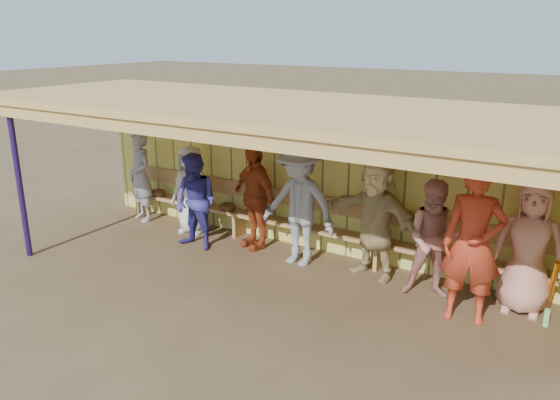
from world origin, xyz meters
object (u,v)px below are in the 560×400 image
object	(u,v)px
player_c	(196,202)
player_extra	(435,240)
player_d	(254,197)
player_g	(473,244)
bench	(305,219)
player_h	(529,247)
player_b	(192,190)
player_a	(141,176)
player_e	(299,205)
player_f	(376,218)

from	to	relation	value
player_c	player_extra	bearing A→B (deg)	6.18
player_d	player_g	world-z (taller)	player_g
player_c	player_g	size ratio (longest dim) A/B	0.80
bench	player_extra	bearing A→B (deg)	-12.65
player_c	player_h	xyz separation A→B (m)	(4.87, 0.55, 0.08)
player_b	player_d	world-z (taller)	player_d
player_a	player_b	distance (m)	1.23
player_e	player_extra	xyz separation A→B (m)	(2.05, 0.02, -0.14)
player_c	player_extra	world-z (taller)	player_extra
player_b	player_d	size ratio (longest dim) A/B	0.90
player_a	bench	size ratio (longest dim) A/B	0.22
player_e	player_h	xyz separation A→B (m)	(3.15, 0.21, -0.08)
player_e	player_g	size ratio (longest dim) A/B	0.96
player_a	player_h	bearing A→B (deg)	19.13
player_e	player_extra	distance (m)	2.05
player_b	player_extra	xyz separation A→B (m)	(4.32, -0.18, 0.03)
player_a	player_g	world-z (taller)	player_g
player_g	player_e	bearing A→B (deg)	162.92
player_b	player_f	distance (m)	3.40
player_c	player_f	size ratio (longest dim) A/B	0.89
player_h	player_extra	size ratio (longest dim) A/B	1.08
player_h	player_e	bearing A→B (deg)	-178.59
player_g	player_extra	distance (m)	0.69
player_e	bench	distance (m)	0.68
player_e	player_f	world-z (taller)	player_e
player_c	player_g	world-z (taller)	player_g
player_h	player_extra	bearing A→B (deg)	-172.39
player_c	bench	xyz separation A→B (m)	(1.54, 0.85, -0.26)
player_d	player_g	size ratio (longest dim) A/B	0.88
player_g	player_extra	bearing A→B (deg)	136.34
player_b	player_e	size ratio (longest dim) A/B	0.82
player_extra	bench	distance (m)	2.30
player_e	player_f	size ratio (longest dim) A/B	1.07
player_f	bench	xyz separation A→B (m)	(-1.31, 0.31, -0.35)
player_h	bench	size ratio (longest dim) A/B	0.23
player_b	player_f	xyz separation A→B (m)	(3.40, 0.01, 0.11)
player_extra	bench	xyz separation A→B (m)	(-2.22, 0.50, -0.27)
player_b	player_extra	bearing A→B (deg)	-10.17
bench	player_a	bearing A→B (deg)	-174.71
player_e	player_g	bearing A→B (deg)	-5.61
player_c	bench	distance (m)	1.78
player_f	bench	size ratio (longest dim) A/B	0.23
player_d	player_extra	size ratio (longest dim) A/B	1.07
player_d	player_b	bearing A→B (deg)	-159.90
player_a	bench	world-z (taller)	player_a
player_g	player_d	bearing A→B (deg)	161.70
player_d	player_e	world-z (taller)	player_e
player_c	player_h	bearing A→B (deg)	7.24
player_d	player_a	bearing A→B (deg)	-160.25
player_d	player_e	bearing A→B (deg)	7.28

